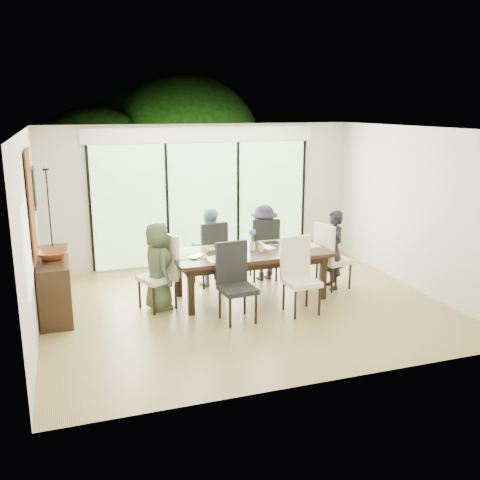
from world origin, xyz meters
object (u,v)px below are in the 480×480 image
object	(u,v)px
person_far_right	(264,243)
sideboard	(55,285)
chair_right_end	(334,255)
chair_far_right	(263,248)
chair_left_end	(157,272)
person_far_left	(209,247)
bowl	(52,254)
person_left_end	(158,266)
chair_near_right	(302,276)
cup_a	(205,249)
laptop	(200,256)
vase	(252,246)
person_right_end	(333,250)
cup_b	(261,249)
table_top	(250,253)
chair_far_left	(209,253)
cup_c	(294,242)
chair_near_left	(238,283)

from	to	relation	value
person_far_right	sideboard	distance (m)	3.57
chair_right_end	chair_far_right	bearing A→B (deg)	35.57
chair_left_end	person_far_left	bearing A→B (deg)	105.00
person_far_right	bowl	distance (m)	3.58
chair_left_end	person_left_end	bearing A→B (deg)	66.68
chair_near_right	cup_a	size ratio (longest dim) A/B	8.87
chair_left_end	cup_a	size ratio (longest dim) A/B	8.87
chair_left_end	laptop	bearing A→B (deg)	57.93
chair_right_end	vase	world-z (taller)	chair_right_end
chair_left_end	person_right_end	bearing A→B (deg)	66.68
laptop	cup_b	size ratio (longest dim) A/B	3.30
table_top	vase	distance (m)	0.12
laptop	person_far_right	bearing A→B (deg)	-8.48
person_right_end	person_far_right	distance (m)	1.25
person_far_left	cup_a	distance (m)	0.74
chair_far_left	chair_far_right	bearing A→B (deg)	170.67
person_far_right	cup_b	distance (m)	1.02
chair_far_left	person_far_right	bearing A→B (deg)	169.53
chair_left_end	bowl	distance (m)	1.53
chair_near_right	bowl	xyz separation A→B (m)	(-3.47, 1.07, 0.36)
laptop	bowl	xyz separation A→B (m)	(-2.12, 0.30, 0.14)
cup_b	cup_c	distance (m)	0.68
chair_left_end	laptop	world-z (taller)	chair_left_end
table_top	chair_far_right	xyz separation A→B (m)	(0.55, 0.85, -0.18)
chair_right_end	cup_a	distance (m)	2.22
chair_far_left	vase	bearing A→B (deg)	112.68
chair_far_right	cup_a	distance (m)	1.46
person_far_left	person_far_right	size ratio (longest dim) A/B	1.00
sideboard	bowl	bearing A→B (deg)	-90.00
cup_b	table_top	bearing A→B (deg)	146.31
person_left_end	person_far_right	bearing A→B (deg)	-76.54
chair_right_end	cup_b	bearing A→B (deg)	81.62
chair_left_end	cup_b	distance (m)	1.67
chair_far_right	cup_b	world-z (taller)	chair_far_right
chair_near_left	person_right_end	world-z (taller)	person_right_end
chair_near_left	bowl	bearing A→B (deg)	151.77
chair_left_end	laptop	distance (m)	0.69
laptop	sideboard	world-z (taller)	sideboard
chair_right_end	person_far_right	distance (m)	1.27
chair_far_left	cup_b	size ratio (longest dim) A/B	11.00
chair_near_right	laptop	bearing A→B (deg)	148.00
chair_far_left	person_left_end	bearing A→B (deg)	30.20
bowl	chair_right_end	bearing A→B (deg)	-2.55
chair_near_left	chair_far_right	bearing A→B (deg)	53.79
person_left_end	bowl	world-z (taller)	person_left_end
chair_far_right	chair_near_left	bearing A→B (deg)	68.32
table_top	sideboard	size ratio (longest dim) A/B	1.60
cup_b	sideboard	distance (m)	3.17
sideboard	bowl	distance (m)	0.50
chair_near_left	person_left_end	bearing A→B (deg)	133.59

